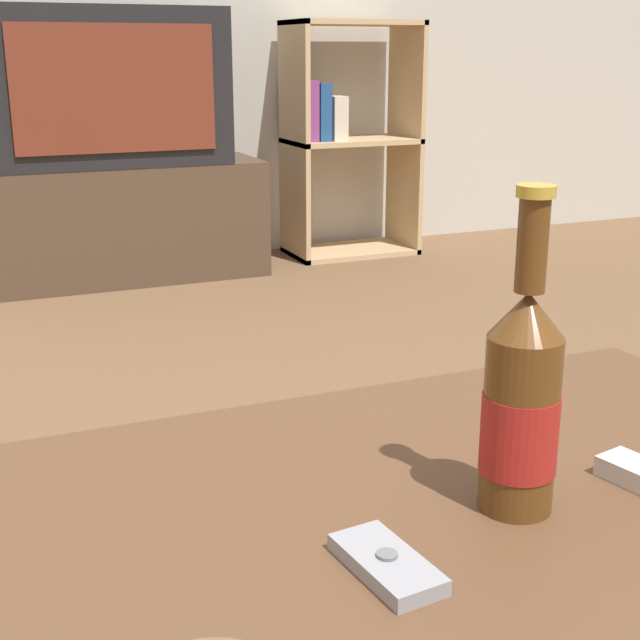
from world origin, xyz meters
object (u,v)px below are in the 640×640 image
bookshelf (343,134)px  cell_phone (388,565)px  beer_bottle (521,403)px  television (105,87)px  tv_stand (114,222)px

bookshelf → cell_phone: bearing=-113.7°
beer_bottle → bookshelf: bearing=68.6°
beer_bottle → cell_phone: size_ratio=2.68×
television → bookshelf: (0.96, 0.06, -0.20)m
beer_bottle → cell_phone: beer_bottle is taller
bookshelf → beer_bottle: size_ratio=3.22×
tv_stand → cell_phone: (-0.28, -2.76, 0.22)m
tv_stand → bookshelf: size_ratio=1.17×
television → beer_bottle: bearing=-92.6°
cell_phone → bookshelf: bearing=60.1°
television → beer_bottle: 2.71m
television → tv_stand: bearing=90.0°
cell_phone → beer_bottle: bearing=12.0°
beer_bottle → cell_phone: bearing=-161.8°
bookshelf → cell_phone: 3.07m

